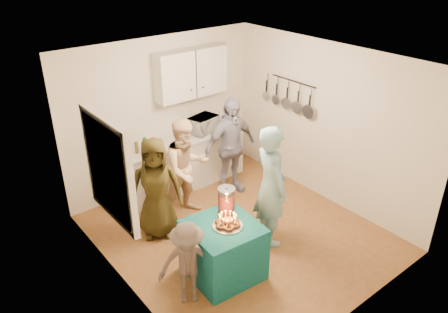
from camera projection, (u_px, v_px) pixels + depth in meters
floor at (239, 233)px, 6.53m from camera, size 4.00×4.00×0.00m
ceiling at (242, 61)px, 5.36m from camera, size 4.00×4.00×0.00m
back_wall at (163, 114)px, 7.34m from camera, size 3.60×3.60×0.00m
left_wall at (119, 200)px, 4.94m from camera, size 4.00×4.00×0.00m
right_wall at (326, 124)px, 6.95m from camera, size 4.00×4.00×0.00m
window_night at (108, 170)px, 5.06m from camera, size 0.04×1.00×1.20m
counter at (185, 163)px, 7.64m from camera, size 2.20×0.58×0.86m
countertop at (184, 139)px, 7.43m from camera, size 2.24×0.62×0.05m
upper_cabinet at (191, 73)px, 7.22m from camera, size 1.30×0.30×0.80m
pot_rack at (291, 96)px, 7.26m from camera, size 0.12×1.00×0.60m
microwave at (203, 124)px, 7.59m from camera, size 0.57×0.45×0.28m
party_table at (223, 250)px, 5.59m from camera, size 0.91×0.91×0.76m
donut_cake at (228, 220)px, 5.37m from camera, size 0.38×0.38×0.18m
punch_jar at (226, 201)px, 5.61m from camera, size 0.22×0.22×0.34m
man_birthday at (271, 186)px, 6.01m from camera, size 0.58×0.74×1.79m
woman_back_left at (156, 188)px, 6.20m from camera, size 0.90×0.81×1.54m
woman_back_center at (186, 169)px, 6.66m from camera, size 0.80×0.64×1.61m
woman_back_right at (230, 147)px, 7.26m from camera, size 1.00×0.44×1.69m
child_near_left at (188, 264)px, 5.10m from camera, size 0.82×0.72×1.10m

